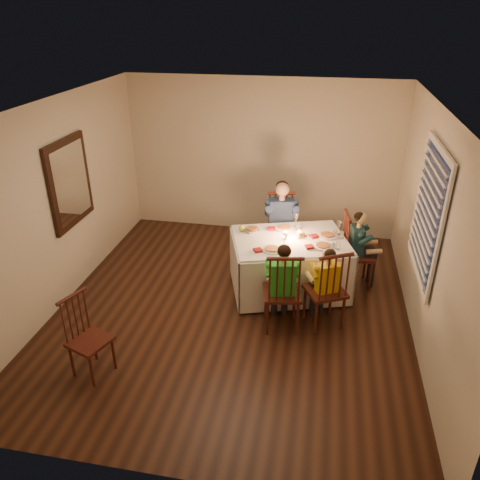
% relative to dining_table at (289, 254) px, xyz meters
% --- Properties ---
extents(ground, '(5.00, 5.00, 0.00)m').
position_rel_dining_table_xyz_m(ground, '(-0.67, -0.61, -0.56)').
color(ground, black).
rests_on(ground, ground).
extents(wall_left, '(0.02, 5.00, 2.60)m').
position_rel_dining_table_xyz_m(wall_left, '(-2.92, -0.61, 0.74)').
color(wall_left, beige).
rests_on(wall_left, ground).
extents(wall_right, '(0.02, 5.00, 2.60)m').
position_rel_dining_table_xyz_m(wall_right, '(1.58, -0.61, 0.74)').
color(wall_right, beige).
rests_on(wall_right, ground).
extents(wall_back, '(4.50, 0.02, 2.60)m').
position_rel_dining_table_xyz_m(wall_back, '(-0.67, 1.89, 0.74)').
color(wall_back, beige).
rests_on(wall_back, ground).
extents(ceiling, '(5.00, 5.00, 0.00)m').
position_rel_dining_table_xyz_m(ceiling, '(-0.67, -0.61, 2.04)').
color(ceiling, white).
rests_on(ceiling, wall_back).
extents(dining_table, '(1.77, 1.49, 0.76)m').
position_rel_dining_table_xyz_m(dining_table, '(0.00, 0.00, 0.00)').
color(dining_table, white).
rests_on(dining_table, ground).
extents(chair_adult, '(0.51, 0.49, 1.08)m').
position_rel_dining_table_xyz_m(chair_adult, '(-0.20, 0.79, -0.56)').
color(chair_adult, '#36150E').
rests_on(chair_adult, ground).
extents(chair_near_left, '(0.51, 0.50, 1.08)m').
position_rel_dining_table_xyz_m(chair_near_left, '(-0.01, -0.84, -0.56)').
color(chair_near_left, '#36150E').
rests_on(chair_near_left, ground).
extents(chair_near_right, '(0.58, 0.58, 1.08)m').
position_rel_dining_table_xyz_m(chair_near_right, '(0.50, -0.70, -0.56)').
color(chair_near_right, '#36150E').
rests_on(chair_near_right, ground).
extents(chair_end, '(0.48, 0.49, 1.08)m').
position_rel_dining_table_xyz_m(chair_end, '(0.92, 0.33, -0.56)').
color(chair_end, '#36150E').
rests_on(chair_end, ground).
extents(chair_extra, '(0.48, 0.49, 0.95)m').
position_rel_dining_table_xyz_m(chair_extra, '(-1.90, -2.04, -0.56)').
color(chair_extra, '#36150E').
rests_on(chair_extra, ground).
extents(adult, '(0.55, 0.52, 1.30)m').
position_rel_dining_table_xyz_m(adult, '(-0.20, 0.79, -0.56)').
color(adult, '#334880').
rests_on(adult, ground).
extents(child_green, '(0.46, 0.43, 1.14)m').
position_rel_dining_table_xyz_m(child_green, '(-0.01, -0.84, -0.56)').
color(child_green, green).
rests_on(child_green, ground).
extents(child_yellow, '(0.46, 0.44, 1.06)m').
position_rel_dining_table_xyz_m(child_yellow, '(0.50, -0.70, -0.56)').
color(child_yellow, yellow).
rests_on(child_yellow, ground).
extents(child_teal, '(0.39, 0.42, 1.11)m').
position_rel_dining_table_xyz_m(child_teal, '(0.92, 0.33, -0.56)').
color(child_teal, '#1A3B43').
rests_on(child_teal, ground).
extents(setting_adult, '(0.33, 0.33, 0.02)m').
position_rel_dining_table_xyz_m(setting_adult, '(-0.11, 0.29, 0.24)').
color(setting_adult, silver).
rests_on(setting_adult, dining_table).
extents(setting_green, '(0.33, 0.33, 0.02)m').
position_rel_dining_table_xyz_m(setting_green, '(-0.20, -0.37, 0.24)').
color(setting_green, silver).
rests_on(setting_green, dining_table).
extents(setting_yellow, '(0.33, 0.33, 0.02)m').
position_rel_dining_table_xyz_m(setting_yellow, '(0.43, -0.15, 0.24)').
color(setting_yellow, silver).
rests_on(setting_yellow, dining_table).
extents(setting_teal, '(0.33, 0.33, 0.02)m').
position_rel_dining_table_xyz_m(setting_teal, '(0.48, 0.16, 0.24)').
color(setting_teal, silver).
rests_on(setting_teal, dining_table).
extents(candle_left, '(0.06, 0.06, 0.10)m').
position_rel_dining_table_xyz_m(candle_left, '(-0.07, -0.02, 0.28)').
color(candle_left, white).
rests_on(candle_left, dining_table).
extents(candle_right, '(0.06, 0.06, 0.10)m').
position_rel_dining_table_xyz_m(candle_right, '(0.11, 0.03, 0.28)').
color(candle_right, white).
rests_on(candle_right, dining_table).
extents(squash, '(0.09, 0.09, 0.09)m').
position_rel_dining_table_xyz_m(squash, '(-0.68, 0.12, 0.27)').
color(squash, yellow).
rests_on(squash, dining_table).
extents(orange_fruit, '(0.08, 0.08, 0.08)m').
position_rel_dining_table_xyz_m(orange_fruit, '(0.15, 0.10, 0.27)').
color(orange_fruit, orange).
rests_on(orange_fruit, dining_table).
extents(serving_bowl, '(0.27, 0.27, 0.05)m').
position_rel_dining_table_xyz_m(serving_bowl, '(-0.53, 0.11, 0.25)').
color(serving_bowl, silver).
rests_on(serving_bowl, dining_table).
extents(wall_mirror, '(0.06, 0.95, 1.15)m').
position_rel_dining_table_xyz_m(wall_mirror, '(-2.89, -0.31, 0.94)').
color(wall_mirror, black).
rests_on(wall_mirror, wall_left).
extents(window_blinds, '(0.07, 1.34, 1.54)m').
position_rel_dining_table_xyz_m(window_blinds, '(1.54, -0.51, 0.94)').
color(window_blinds, '#0D1A37').
rests_on(window_blinds, wall_right).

